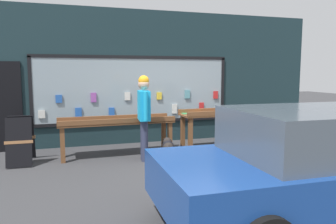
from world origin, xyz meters
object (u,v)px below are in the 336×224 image
Objects in this scene: person_browsing at (144,110)px; display_table_right at (230,116)px; sandwich_board_sign at (21,140)px; parked_car at (329,161)px; display_table_left at (117,125)px; small_dog at (168,146)px.

display_table_right is at bearing -69.78° from person_browsing.
parked_car reaches higher than sandwich_board_sign.
parked_car is at bearing -62.57° from display_table_left.
person_browsing is 3.75m from parked_car.
person_browsing is 0.41× the size of parked_car.
person_browsing is at bearing 116.39° from parked_car.
parked_car reaches higher than display_table_right.
small_dog is 3.00m from sandwich_board_sign.
parked_car is at bearing -148.70° from person_browsing.
person_browsing is at bearing 77.08° from small_dog.
sandwich_board_sign is (-2.90, 0.75, 0.17)m from small_dog.
display_table_right is 4.03m from parked_car.
person_browsing is 0.90m from small_dog.
parked_car reaches higher than display_table_left.
parked_car is (-0.75, -3.96, -0.03)m from display_table_right.
person_browsing is 2.88× the size of small_dog.
person_browsing reaches higher than small_dog.
display_table_left is at bearing 62.71° from small_dog.
parked_car is (2.05, -3.95, 0.04)m from display_table_left.
person_browsing reaches higher than display_table_left.
parked_car is at bearing -43.55° from sandwich_board_sign.
sandwich_board_sign is (-1.97, -0.04, -0.21)m from display_table_left.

